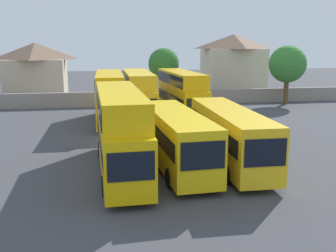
# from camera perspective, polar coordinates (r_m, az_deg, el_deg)

# --- Properties ---
(ground) EXTENTS (140.00, 140.00, 0.00)m
(ground) POSITION_cam_1_polar(r_m,az_deg,el_deg) (42.59, -3.43, 1.37)
(ground) COLOR #424247
(depot_boundary_wall) EXTENTS (56.00, 0.50, 1.80)m
(depot_boundary_wall) POSITION_cam_1_polar(r_m,az_deg,el_deg) (49.93, -4.43, 3.96)
(depot_boundary_wall) COLOR gray
(depot_boundary_wall) RESTS_ON ground
(bus_1) EXTENTS (2.79, 12.11, 4.98)m
(bus_1) POSITION_cam_1_polar(r_m,az_deg,el_deg) (24.02, -6.85, -0.14)
(bus_1) COLOR #EAB60A
(bus_1) RESTS_ON ground
(bus_2) EXTENTS (3.18, 11.00, 3.53)m
(bus_2) POSITION_cam_1_polar(r_m,az_deg,el_deg) (24.81, 1.17, -1.54)
(bus_2) COLOR yellow
(bus_2) RESTS_ON ground
(bus_3) EXTENTS (2.72, 11.71, 3.56)m
(bus_3) POSITION_cam_1_polar(r_m,az_deg,el_deg) (26.01, 8.81, -1.02)
(bus_3) COLOR yellow
(bus_3) RESTS_ON ground
(bus_4) EXTENTS (2.77, 11.47, 4.84)m
(bus_4) POSITION_cam_1_polar(r_m,az_deg,el_deg) (39.34, -8.32, 4.41)
(bus_4) COLOR #EEAF0A
(bus_4) RESTS_ON ground
(bus_5) EXTENTS (2.67, 10.90, 4.88)m
(bus_5) POSITION_cam_1_polar(r_m,az_deg,el_deg) (39.95, -4.22, 4.65)
(bus_5) COLOR yellow
(bus_5) RESTS_ON ground
(bus_6) EXTENTS (3.17, 11.22, 4.88)m
(bus_6) POSITION_cam_1_polar(r_m,az_deg,el_deg) (40.33, 1.94, 4.74)
(bus_6) COLOR #EBAF0C
(bus_6) RESTS_ON ground
(house_terrace_left) EXTENTS (8.20, 7.79, 7.67)m
(house_terrace_left) POSITION_cam_1_polar(r_m,az_deg,el_deg) (58.66, -18.29, 7.55)
(house_terrace_left) COLOR #C6B293
(house_terrace_left) RESTS_ON ground
(house_terrace_centre) EXTENTS (8.64, 7.82, 8.90)m
(house_terrace_centre) POSITION_cam_1_polar(r_m,az_deg,el_deg) (61.45, 9.25, 8.74)
(house_terrace_centre) COLOR beige
(house_terrace_centre) RESTS_ON ground
(tree_left_of_lot) EXTENTS (4.01, 4.01, 7.02)m
(tree_left_of_lot) POSITION_cam_1_polar(r_m,az_deg,el_deg) (52.48, -0.62, 8.87)
(tree_left_of_lot) COLOR brown
(tree_left_of_lot) RESTS_ON ground
(tree_behind_wall) EXTENTS (4.65, 4.65, 7.38)m
(tree_behind_wall) POSITION_cam_1_polar(r_m,az_deg,el_deg) (52.77, 16.69, 8.42)
(tree_behind_wall) COLOR brown
(tree_behind_wall) RESTS_ON ground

